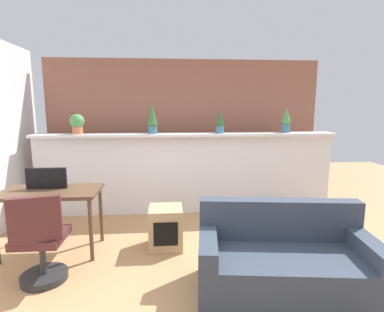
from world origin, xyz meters
TOP-DOWN VIEW (x-y plane):
  - ground_plane at (0.00, 0.00)m, footprint 12.00×12.00m
  - divider_wall at (0.00, 2.00)m, footprint 4.69×0.16m
  - plant_shelf at (0.00, 1.96)m, footprint 4.69×0.35m
  - brick_wall_behind at (0.00, 2.60)m, footprint 4.69×0.10m
  - potted_plant_0 at (-1.67, 1.97)m, footprint 0.22×0.22m
  - potted_plant_1 at (-0.53, 1.93)m, footprint 0.14×0.14m
  - potted_plant_2 at (0.52, 1.95)m, footprint 0.13×0.13m
  - potted_plant_3 at (1.60, 1.99)m, footprint 0.14×0.14m
  - desk at (-1.65, 0.75)m, footprint 1.10×0.60m
  - tv_monitor at (-1.72, 0.83)m, footprint 0.46×0.04m
  - office_chair at (-1.52, 0.09)m, footprint 0.49×0.49m
  - side_cube_shelf at (-0.33, 0.76)m, footprint 0.40×0.41m
  - couch at (0.76, -0.21)m, footprint 1.64×0.94m

SIDE VIEW (x-z plane):
  - ground_plane at x=0.00m, z-range 0.00..0.00m
  - side_cube_shelf at x=-0.33m, z-range 0.00..0.50m
  - couch at x=0.76m, z-range -0.12..0.68m
  - office_chair at x=-1.52m, z-range -0.07..0.84m
  - divider_wall at x=0.00m, z-range 0.00..1.25m
  - desk at x=-1.65m, z-range 0.29..1.04m
  - tv_monitor at x=-1.72m, z-range 0.75..1.00m
  - brick_wall_behind at x=0.00m, z-range 0.00..2.50m
  - plant_shelf at x=0.00m, z-range 1.25..1.29m
  - potted_plant_0 at x=-1.67m, z-range 1.30..1.61m
  - potted_plant_2 at x=0.52m, z-range 1.28..1.63m
  - potted_plant_3 at x=1.60m, z-range 1.28..1.67m
  - potted_plant_1 at x=-0.53m, z-range 1.26..1.73m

